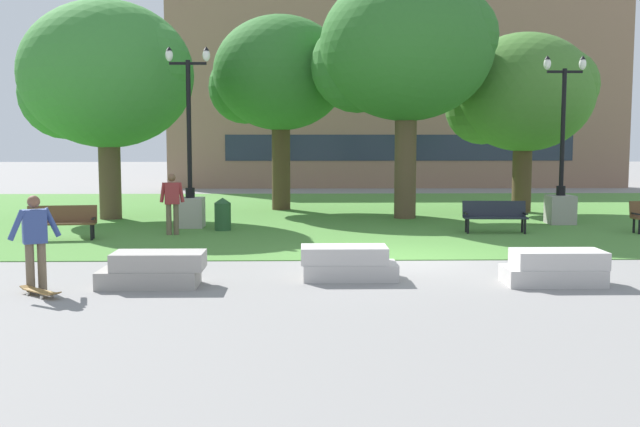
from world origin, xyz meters
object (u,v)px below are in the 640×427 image
Objects in this scene: concrete_block_right at (555,268)px; park_bench_near_left at (495,215)px; park_bench_far_left at (62,220)px; concrete_block_center at (154,270)px; concrete_block_left at (347,263)px; person_skateboarder at (35,237)px; person_bystander_near_lawn at (172,200)px; skateboard at (40,291)px; trash_bin at (223,214)px; lamp_post_left at (190,192)px; lamp_post_center at (561,190)px.

park_bench_near_left reaches higher than concrete_block_right.
park_bench_far_left is (-11.13, 6.28, 0.23)m from concrete_block_right.
concrete_block_center and concrete_block_left have the same top height.
concrete_block_right is 1.00× the size of park_bench_near_left.
person_bystander_near_lawn is at bearing 81.90° from person_skateboarder.
person_bystander_near_lawn reaches higher than concrete_block_center.
trash_bin reaches higher than skateboard.
park_bench_near_left is 0.34× the size of lamp_post_left.
lamp_post_center reaches higher than trash_bin.
trash_bin is (0.38, 8.25, 0.20)m from concrete_block_center.
park_bench_far_left is 1.93× the size of trash_bin.
trash_bin reaches higher than concrete_block_left.
park_bench_far_left is 4.51m from trash_bin.
concrete_block_right is at bearing -9.06° from concrete_block_left.
skateboard is 13.04m from park_bench_near_left.
park_bench_near_left is at bearing 56.09° from concrete_block_left.
person_skateboarder is 16.32m from lamp_post_center.
lamp_post_left is (-4.27, 8.35, 0.80)m from concrete_block_left.
concrete_block_center is 3.66m from concrete_block_left.
skateboard is at bearing -103.43° from trash_bin.
park_bench_far_left reaches higher than concrete_block_center.
person_skateboarder is at bearing -98.08° from lamp_post_left.
concrete_block_center is at bearing -138.23° from lamp_post_center.
skateboard is 7.41m from park_bench_far_left.
lamp_post_left is 5.62× the size of trash_bin.
person_bystander_near_lawn is (0.87, 8.10, 0.90)m from skateboard.
person_skateboarder is 9.47m from lamp_post_left.
person_bystander_near_lawn reaches higher than park_bench_near_left.
concrete_block_center is at bearing -169.66° from concrete_block_left.
concrete_block_center is 7.43m from concrete_block_right.
trash_bin is (-3.21, 7.60, 0.20)m from concrete_block_left.
person_bystander_near_lawn is (-1.30, -0.97, 0.48)m from trash_bin.
lamp_post_left is 11.54m from lamp_post_center.
person_skateboarder is 0.94× the size of park_bench_near_left.
lamp_post_left reaches higher than concrete_block_right.
person_skateboarder is (-9.44, -0.41, 0.66)m from concrete_block_right.
skateboard is at bearing -174.65° from concrete_block_right.
skateboard is (0.22, -0.46, -0.88)m from person_skateboarder.
park_bench_far_left is at bearing 142.14° from concrete_block_left.
person_skateboarder reaches higher than concrete_block_center.
skateboard is at bearing -155.32° from concrete_block_center.
person_skateboarder is 8.95m from trash_bin.
concrete_block_right is 1.07× the size of person_bystander_near_lawn.
lamp_post_left is 1.03× the size of lamp_post_center.
trash_bin reaches higher than concrete_block_center.
concrete_block_right reaches higher than skateboard.
person_bystander_near_lawn reaches higher than park_bench_far_left.
park_bench_far_left is at bearing -138.34° from lamp_post_left.
concrete_block_left is 9.41m from lamp_post_left.
concrete_block_right is 0.35× the size of lamp_post_center.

